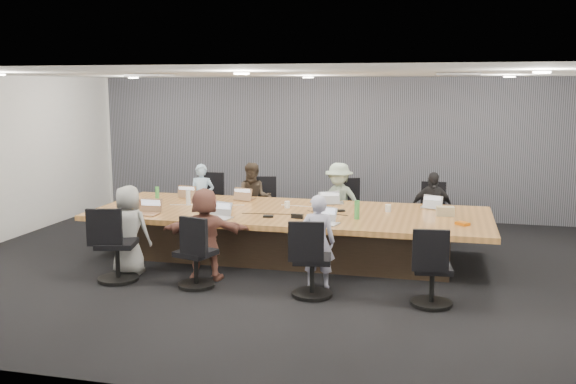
% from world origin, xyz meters
% --- Properties ---
extents(floor, '(10.00, 8.00, 0.00)m').
position_xyz_m(floor, '(0.00, 0.00, 0.00)').
color(floor, black).
rests_on(floor, ground).
extents(ceiling, '(10.00, 8.00, 0.00)m').
position_xyz_m(ceiling, '(0.00, 0.00, 2.80)').
color(ceiling, white).
rests_on(ceiling, wall_back).
extents(wall_back, '(10.00, 0.00, 2.80)m').
position_xyz_m(wall_back, '(0.00, 4.00, 1.40)').
color(wall_back, silver).
rests_on(wall_back, ground).
extents(wall_front, '(10.00, 0.00, 2.80)m').
position_xyz_m(wall_front, '(0.00, -4.00, 1.40)').
color(wall_front, silver).
rests_on(wall_front, ground).
extents(curtain, '(9.80, 0.04, 2.80)m').
position_xyz_m(curtain, '(0.00, 3.92, 1.40)').
color(curtain, slate).
rests_on(curtain, ground).
extents(conference_table, '(6.00, 2.20, 0.74)m').
position_xyz_m(conference_table, '(0.00, 0.50, 0.40)').
color(conference_table, '#3A2A1D').
rests_on(conference_table, ground).
extents(chair_0, '(0.60, 0.60, 0.84)m').
position_xyz_m(chair_0, '(-1.96, 2.20, 0.42)').
color(chair_0, black).
rests_on(chair_0, ground).
extents(chair_1, '(0.61, 0.61, 0.76)m').
position_xyz_m(chair_1, '(-0.98, 2.20, 0.38)').
color(chair_1, black).
rests_on(chair_1, ground).
extents(chair_2, '(0.68, 0.68, 0.81)m').
position_xyz_m(chair_2, '(0.54, 2.20, 0.40)').
color(chair_2, black).
rests_on(chair_2, ground).
extents(chair_3, '(0.55, 0.55, 0.78)m').
position_xyz_m(chair_3, '(2.09, 2.20, 0.39)').
color(chair_3, black).
rests_on(chair_3, ground).
extents(chair_4, '(0.71, 0.71, 0.87)m').
position_xyz_m(chair_4, '(-2.00, -1.20, 0.43)').
color(chair_4, black).
rests_on(chair_4, ground).
extents(chair_5, '(0.65, 0.65, 0.77)m').
position_xyz_m(chair_5, '(-0.86, -1.20, 0.39)').
color(chair_5, black).
rests_on(chair_5, ground).
extents(chair_6, '(0.62, 0.62, 0.81)m').
position_xyz_m(chair_6, '(0.71, -1.20, 0.40)').
color(chair_6, black).
rests_on(chair_6, ground).
extents(chair_7, '(0.58, 0.58, 0.78)m').
position_xyz_m(chair_7, '(2.18, -1.20, 0.39)').
color(chair_7, black).
rests_on(chair_7, ground).
extents(person_0, '(0.49, 0.35, 1.24)m').
position_xyz_m(person_0, '(-1.96, 1.85, 0.62)').
color(person_0, '#9EC3E0').
rests_on(person_0, ground).
extents(laptop_0, '(0.34, 0.25, 0.02)m').
position_xyz_m(laptop_0, '(-1.96, 1.30, 0.75)').
color(laptop_0, '#8C6647').
rests_on(laptop_0, conference_table).
extents(person_1, '(0.73, 0.63, 1.29)m').
position_xyz_m(person_1, '(-0.98, 1.85, 0.65)').
color(person_1, '#362B22').
rests_on(person_1, ground).
extents(laptop_1, '(0.35, 0.27, 0.02)m').
position_xyz_m(laptop_1, '(-0.98, 1.30, 0.75)').
color(laptop_1, '#8C6647').
rests_on(laptop_1, conference_table).
extents(person_2, '(0.96, 0.70, 1.34)m').
position_xyz_m(person_2, '(0.54, 1.85, 0.67)').
color(person_2, '#93AB95').
rests_on(person_2, ground).
extents(laptop_2, '(0.38, 0.30, 0.02)m').
position_xyz_m(laptop_2, '(0.54, 1.30, 0.75)').
color(laptop_2, '#B2B2B7').
rests_on(laptop_2, conference_table).
extents(person_3, '(0.77, 0.46, 1.23)m').
position_xyz_m(person_3, '(2.09, 1.85, 0.62)').
color(person_3, black).
rests_on(person_3, ground).
extents(laptop_3, '(0.33, 0.25, 0.02)m').
position_xyz_m(laptop_3, '(2.09, 1.30, 0.75)').
color(laptop_3, '#B2B2B7').
rests_on(laptop_3, conference_table).
extents(person_4, '(0.62, 0.41, 1.26)m').
position_xyz_m(person_4, '(-2.00, -0.85, 0.63)').
color(person_4, gray).
rests_on(person_4, ground).
extents(laptop_4, '(0.35, 0.25, 0.02)m').
position_xyz_m(laptop_4, '(-2.00, -0.30, 0.75)').
color(laptop_4, '#8C6647').
rests_on(laptop_4, conference_table).
extents(person_5, '(1.24, 0.64, 1.28)m').
position_xyz_m(person_5, '(-0.86, -0.85, 0.64)').
color(person_5, brown).
rests_on(person_5, ground).
extents(laptop_5, '(0.39, 0.30, 0.02)m').
position_xyz_m(laptop_5, '(-0.86, -0.30, 0.75)').
color(laptop_5, '#B2B2B7').
rests_on(laptop_5, conference_table).
extents(person_6, '(0.48, 0.34, 1.25)m').
position_xyz_m(person_6, '(0.71, -0.85, 0.62)').
color(person_6, '#A9A9C6').
rests_on(person_6, ground).
extents(laptop_6, '(0.40, 0.32, 0.02)m').
position_xyz_m(laptop_6, '(0.71, -0.30, 0.75)').
color(laptop_6, '#B2B2B7').
rests_on(laptop_6, conference_table).
extents(bottle_green_left, '(0.08, 0.08, 0.24)m').
position_xyz_m(bottle_green_left, '(-2.34, 0.82, 0.86)').
color(bottle_green_left, green).
rests_on(bottle_green_left, conference_table).
extents(bottle_green_right, '(0.10, 0.10, 0.27)m').
position_xyz_m(bottle_green_right, '(1.08, 0.14, 0.88)').
color(bottle_green_right, green).
rests_on(bottle_green_right, conference_table).
extents(bottle_clear, '(0.09, 0.09, 0.24)m').
position_xyz_m(bottle_clear, '(-1.69, 0.59, 0.86)').
color(bottle_clear, silver).
rests_on(bottle_clear, conference_table).
extents(cup_white_far, '(0.11, 0.11, 0.11)m').
position_xyz_m(cup_white_far, '(-0.09, 0.73, 0.79)').
color(cup_white_far, white).
rests_on(cup_white_far, conference_table).
extents(cup_white_near, '(0.11, 0.11, 0.11)m').
position_xyz_m(cup_white_near, '(1.47, 0.80, 0.80)').
color(cup_white_near, white).
rests_on(cup_white_near, conference_table).
extents(mug_brown, '(0.11, 0.11, 0.11)m').
position_xyz_m(mug_brown, '(-2.39, 0.35, 0.79)').
color(mug_brown, brown).
rests_on(mug_brown, conference_table).
extents(mic_left, '(0.17, 0.13, 0.03)m').
position_xyz_m(mic_left, '(-0.19, -0.03, 0.75)').
color(mic_left, black).
rests_on(mic_left, conference_table).
extents(mic_right, '(0.17, 0.15, 0.03)m').
position_xyz_m(mic_right, '(0.75, 0.65, 0.75)').
color(mic_right, black).
rests_on(mic_right, conference_table).
extents(stapler, '(0.18, 0.07, 0.07)m').
position_xyz_m(stapler, '(0.24, -0.02, 0.77)').
color(stapler, black).
rests_on(stapler, conference_table).
extents(canvas_bag, '(0.27, 0.18, 0.14)m').
position_xyz_m(canvas_bag, '(2.31, 0.70, 0.81)').
color(canvas_bag, tan).
rests_on(canvas_bag, conference_table).
extents(snack_packet, '(0.21, 0.21, 0.04)m').
position_xyz_m(snack_packet, '(2.55, 0.10, 0.76)').
color(snack_packet, '#C95C06').
rests_on(snack_packet, conference_table).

